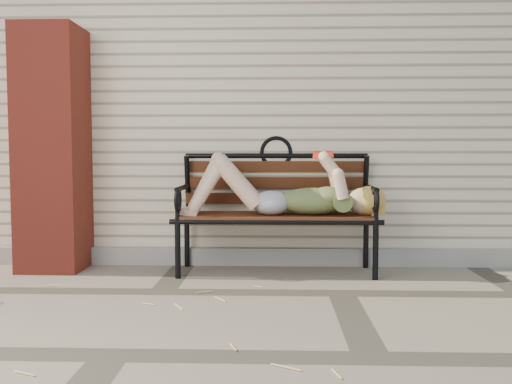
{
  "coord_description": "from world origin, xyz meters",
  "views": [
    {
      "loc": [
        -0.46,
        -3.91,
        0.98
      ],
      "look_at": [
        -0.61,
        0.5,
        0.67
      ],
      "focal_mm": 40.0,
      "sensor_mm": 36.0,
      "label": 1
    }
  ],
  "objects": [
    {
      "name": "foundation_strip",
      "position": [
        0.0,
        0.97,
        0.07
      ],
      "size": [
        8.0,
        0.1,
        0.15
      ],
      "primitive_type": "cube",
      "color": "gray",
      "rests_on": "ground"
    },
    {
      "name": "garden_bench",
      "position": [
        -0.45,
        0.77,
        0.63
      ],
      "size": [
        1.73,
        0.69,
        1.12
      ],
      "color": "black",
      "rests_on": "ground"
    },
    {
      "name": "brick_pillar",
      "position": [
        -2.3,
        0.75,
        1.0
      ],
      "size": [
        0.5,
        0.5,
        2.0
      ],
      "primitive_type": "cube",
      "color": "#A43225",
      "rests_on": "ground"
    },
    {
      "name": "reading_woman",
      "position": [
        -0.44,
        0.63,
        0.66
      ],
      "size": [
        1.63,
        0.37,
        0.51
      ],
      "color": "#093742",
      "rests_on": "ground"
    },
    {
      "name": "straw_scatter",
      "position": [
        -1.57,
        -0.53,
        0.01
      ],
      "size": [
        2.8,
        1.73,
        0.01
      ],
      "color": "#E1B86D",
      "rests_on": "ground"
    },
    {
      "name": "ground",
      "position": [
        0.0,
        0.0,
        0.0
      ],
      "size": [
        80.0,
        80.0,
        0.0
      ],
      "primitive_type": "plane",
      "color": "#756C5A",
      "rests_on": "ground"
    },
    {
      "name": "house_wall",
      "position": [
        0.0,
        3.0,
        1.5
      ],
      "size": [
        8.0,
        4.0,
        3.0
      ],
      "primitive_type": "cube",
      "color": "beige",
      "rests_on": "ground"
    }
  ]
}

